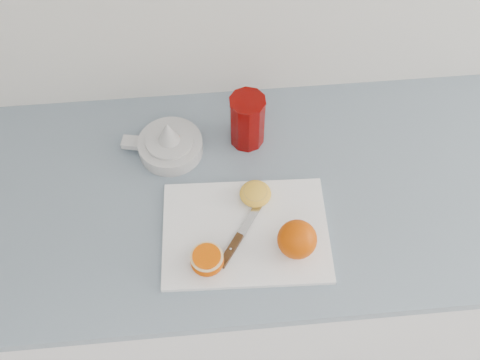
{
  "coord_description": "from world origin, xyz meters",
  "views": [
    {
      "loc": [
        -0.1,
        1.04,
        1.92
      ],
      "look_at": [
        -0.04,
        1.68,
        0.96
      ],
      "focal_mm": 40.0,
      "sensor_mm": 36.0,
      "label": 1
    }
  ],
  "objects_px": {
    "counter": "(230,269)",
    "red_tumbler": "(247,122)",
    "cutting_board": "(246,232)",
    "half_orange": "(207,260)",
    "citrus_juicer": "(169,144)"
  },
  "relations": [
    {
      "from": "counter",
      "to": "citrus_juicer",
      "type": "relative_size",
      "value": 13.51
    },
    {
      "from": "citrus_juicer",
      "to": "red_tumbler",
      "type": "relative_size",
      "value": 1.39
    },
    {
      "from": "red_tumbler",
      "to": "citrus_juicer",
      "type": "bearing_deg",
      "value": -173.87
    },
    {
      "from": "counter",
      "to": "red_tumbler",
      "type": "bearing_deg",
      "value": 67.09
    },
    {
      "from": "red_tumbler",
      "to": "counter",
      "type": "bearing_deg",
      "value": -112.91
    },
    {
      "from": "counter",
      "to": "red_tumbler",
      "type": "relative_size",
      "value": 18.75
    },
    {
      "from": "cutting_board",
      "to": "half_orange",
      "type": "xyz_separation_m",
      "value": [
        -0.09,
        -0.07,
        0.03
      ]
    },
    {
      "from": "counter",
      "to": "half_orange",
      "type": "height_order",
      "value": "half_orange"
    },
    {
      "from": "red_tumbler",
      "to": "half_orange",
      "type": "bearing_deg",
      "value": -109.13
    },
    {
      "from": "cutting_board",
      "to": "red_tumbler",
      "type": "xyz_separation_m",
      "value": [
        0.03,
        0.26,
        0.06
      ]
    },
    {
      "from": "citrus_juicer",
      "to": "cutting_board",
      "type": "bearing_deg",
      "value": -56.42
    },
    {
      "from": "cutting_board",
      "to": "citrus_juicer",
      "type": "distance_m",
      "value": 0.29
    },
    {
      "from": "citrus_juicer",
      "to": "half_orange",
      "type": "bearing_deg",
      "value": -76.97
    },
    {
      "from": "cutting_board",
      "to": "red_tumbler",
      "type": "relative_size",
      "value": 2.55
    },
    {
      "from": "counter",
      "to": "half_orange",
      "type": "distance_m",
      "value": 0.52
    }
  ]
}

